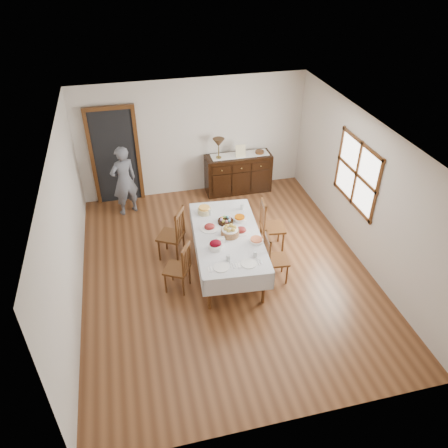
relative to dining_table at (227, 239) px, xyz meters
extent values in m
plane|color=brown|center=(-0.05, -0.05, -0.67)|extent=(6.00, 6.00, 0.00)
cube|color=silver|center=(-0.05, -0.05, 1.93)|extent=(5.00, 6.00, 0.02)
cube|color=silver|center=(-0.05, 2.95, 0.63)|extent=(5.00, 0.02, 2.60)
cube|color=silver|center=(-0.05, -3.05, 0.63)|extent=(5.00, 0.02, 2.60)
cube|color=silver|center=(-2.55, -0.05, 0.63)|extent=(0.02, 6.00, 2.60)
cube|color=silver|center=(2.45, -0.05, 0.63)|extent=(0.02, 6.00, 2.60)
cube|color=white|center=(2.44, 0.25, 0.83)|extent=(0.02, 1.30, 1.10)
cube|color=#522E15|center=(2.43, 0.25, 0.83)|extent=(0.03, 1.46, 1.26)
cube|color=black|center=(-1.75, 2.91, 0.38)|extent=(0.90, 0.06, 2.10)
cube|color=#522E15|center=(-1.75, 2.89, 0.38)|extent=(1.04, 0.08, 2.18)
cube|color=silver|center=(0.00, 0.00, 0.07)|extent=(1.26, 2.26, 0.04)
cylinder|color=#522E15|center=(-0.52, -0.90, -0.32)|extent=(0.06, 0.06, 0.70)
cylinder|color=#522E15|center=(0.36, -0.97, -0.32)|extent=(0.06, 0.06, 0.70)
cylinder|color=#522E15|center=(-0.36, 0.97, -0.32)|extent=(0.06, 0.06, 0.70)
cylinder|color=#522E15|center=(0.52, 0.90, -0.32)|extent=(0.06, 0.06, 0.70)
cube|color=silver|center=(-0.55, 0.05, -0.08)|extent=(0.21, 2.21, 0.34)
cube|color=silver|center=(0.55, -0.05, -0.08)|extent=(0.21, 2.21, 0.34)
cube|color=silver|center=(-0.09, -1.09, -0.08)|extent=(1.12, 0.11, 0.34)
cube|color=silver|center=(0.09, 1.09, -0.08)|extent=(1.12, 0.11, 0.34)
cube|color=#522E15|center=(-0.94, -0.30, -0.25)|extent=(0.53, 0.53, 0.04)
cylinder|color=#522E15|center=(-1.01, -0.08, -0.47)|extent=(0.03, 0.03, 0.40)
cylinder|color=#522E15|center=(-1.16, -0.36, -0.47)|extent=(0.03, 0.03, 0.40)
cylinder|color=#522E15|center=(-0.73, -0.24, -0.47)|extent=(0.03, 0.03, 0.40)
cylinder|color=#522E15|center=(-0.88, -0.51, -0.47)|extent=(0.03, 0.03, 0.40)
cylinder|color=#522E15|center=(-0.71, -0.24, 0.01)|extent=(0.04, 0.04, 0.52)
cylinder|color=#522E15|center=(-0.87, -0.53, 0.01)|extent=(0.04, 0.04, 0.52)
cube|color=#522E15|center=(-0.79, -0.38, 0.23)|extent=(0.21, 0.34, 0.07)
cylinder|color=#522E15|center=(-0.75, -0.31, -0.01)|extent=(0.02, 0.02, 0.43)
cylinder|color=#522E15|center=(-0.79, -0.38, -0.01)|extent=(0.02, 0.02, 0.43)
cylinder|color=#522E15|center=(-0.83, -0.46, -0.01)|extent=(0.02, 0.02, 0.43)
cube|color=#522E15|center=(-0.92, 0.60, -0.21)|extent=(0.59, 0.59, 0.04)
cylinder|color=#522E15|center=(-0.99, 0.84, -0.45)|extent=(0.04, 0.04, 0.44)
cylinder|color=#522E15|center=(-1.16, 0.53, -0.45)|extent=(0.04, 0.04, 0.44)
cylinder|color=#522E15|center=(-0.68, 0.67, -0.45)|extent=(0.04, 0.04, 0.44)
cylinder|color=#522E15|center=(-0.85, 0.36, -0.45)|extent=(0.04, 0.04, 0.44)
cylinder|color=#522E15|center=(-0.66, 0.67, 0.08)|extent=(0.04, 0.04, 0.58)
cylinder|color=#522E15|center=(-0.84, 0.34, 0.08)|extent=(0.04, 0.04, 0.58)
cube|color=#522E15|center=(-0.75, 0.50, 0.33)|extent=(0.23, 0.38, 0.08)
cylinder|color=#522E15|center=(-0.70, 0.59, 0.06)|extent=(0.02, 0.02, 0.47)
cylinder|color=#522E15|center=(-0.75, 0.50, 0.06)|extent=(0.02, 0.02, 0.47)
cylinder|color=#522E15|center=(-0.79, 0.42, 0.06)|extent=(0.02, 0.02, 0.47)
cube|color=#522E15|center=(0.76, -0.46, -0.26)|extent=(0.42, 0.42, 0.04)
cylinder|color=#522E15|center=(0.90, -0.63, -0.47)|extent=(0.03, 0.03, 0.39)
cylinder|color=#522E15|center=(0.93, -0.32, -0.47)|extent=(0.03, 0.03, 0.39)
cylinder|color=#522E15|center=(0.59, -0.60, -0.47)|extent=(0.03, 0.03, 0.39)
cylinder|color=#522E15|center=(0.62, -0.28, -0.47)|extent=(0.03, 0.03, 0.39)
cylinder|color=#522E15|center=(0.57, -0.60, 0.00)|extent=(0.04, 0.04, 0.52)
cylinder|color=#522E15|center=(0.60, -0.27, 0.00)|extent=(0.04, 0.04, 0.52)
cube|color=#522E15|center=(0.58, -0.44, 0.22)|extent=(0.08, 0.37, 0.07)
cylinder|color=#522E15|center=(0.58, -0.52, -0.02)|extent=(0.02, 0.02, 0.42)
cylinder|color=#522E15|center=(0.58, -0.44, -0.02)|extent=(0.02, 0.02, 0.42)
cylinder|color=#522E15|center=(0.59, -0.36, -0.02)|extent=(0.02, 0.02, 0.42)
cube|color=#522E15|center=(0.97, 0.41, -0.20)|extent=(0.49, 0.49, 0.04)
cylinder|color=#522E15|center=(1.13, 0.21, -0.44)|extent=(0.04, 0.04, 0.45)
cylinder|color=#522E15|center=(1.17, 0.56, -0.44)|extent=(0.04, 0.04, 0.45)
cylinder|color=#522E15|center=(0.77, 0.25, -0.44)|extent=(0.04, 0.04, 0.45)
cylinder|color=#522E15|center=(0.82, 0.60, -0.44)|extent=(0.04, 0.04, 0.45)
cylinder|color=#522E15|center=(0.75, 0.24, 0.09)|extent=(0.04, 0.04, 0.59)
cylinder|color=#522E15|center=(0.80, 0.62, 0.09)|extent=(0.04, 0.04, 0.59)
cube|color=#522E15|center=(0.77, 0.43, 0.34)|extent=(0.09, 0.42, 0.08)
cylinder|color=#522E15|center=(0.76, 0.34, 0.07)|extent=(0.02, 0.02, 0.48)
cylinder|color=#522E15|center=(0.77, 0.43, 0.07)|extent=(0.02, 0.02, 0.48)
cylinder|color=#522E15|center=(0.79, 0.52, 0.07)|extent=(0.02, 0.02, 0.48)
cube|color=black|center=(0.92, 2.67, -0.22)|extent=(1.49, 0.50, 0.89)
cube|color=black|center=(0.47, 2.42, 0.04)|extent=(0.42, 0.02, 0.18)
sphere|color=olive|center=(0.47, 2.40, 0.04)|extent=(0.03, 0.03, 0.03)
cube|color=black|center=(0.92, 2.42, 0.04)|extent=(0.42, 0.02, 0.18)
sphere|color=olive|center=(0.92, 2.40, 0.04)|extent=(0.03, 0.03, 0.03)
cube|color=black|center=(1.36, 2.42, 0.04)|extent=(0.42, 0.02, 0.18)
sphere|color=olive|center=(1.36, 2.40, 0.04)|extent=(0.03, 0.03, 0.03)
imported|color=slate|center=(-1.63, 2.33, 0.15)|extent=(0.60, 0.50, 1.64)
cylinder|color=brown|center=(0.03, -0.03, 0.15)|extent=(0.31, 0.31, 0.11)
cylinder|color=white|center=(0.03, -0.03, 0.21)|extent=(0.28, 0.28, 0.02)
sphere|color=#B3913C|center=(0.11, -0.03, 0.24)|extent=(0.08, 0.08, 0.08)
sphere|color=#B3913C|center=(0.07, 0.04, 0.24)|extent=(0.08, 0.08, 0.08)
sphere|color=#B3913C|center=(0.00, 0.04, 0.24)|extent=(0.08, 0.08, 0.08)
sphere|color=#B3913C|center=(-0.04, -0.03, 0.24)|extent=(0.08, 0.08, 0.08)
sphere|color=#B3913C|center=(0.00, -0.10, 0.24)|extent=(0.08, 0.08, 0.08)
sphere|color=#B3913C|center=(0.07, -0.10, 0.24)|extent=(0.08, 0.08, 0.08)
cylinder|color=black|center=(0.05, 0.36, 0.11)|extent=(0.28, 0.28, 0.05)
ellipsoid|color=pink|center=(0.13, 0.36, 0.16)|extent=(0.05, 0.05, 0.06)
ellipsoid|color=#6DDBFC|center=(0.11, 0.42, 0.16)|extent=(0.05, 0.05, 0.06)
ellipsoid|color=#78C666|center=(0.05, 0.44, 0.16)|extent=(0.05, 0.05, 0.06)
ellipsoid|color=#FFAB45|center=(0.00, 0.42, 0.16)|extent=(0.05, 0.05, 0.06)
ellipsoid|color=#B489D8|center=(-0.02, 0.36, 0.16)|extent=(0.05, 0.05, 0.06)
ellipsoid|color=#E9F161|center=(0.00, 0.31, 0.16)|extent=(0.05, 0.05, 0.06)
ellipsoid|color=pink|center=(0.05, 0.28, 0.16)|extent=(0.05, 0.05, 0.06)
ellipsoid|color=#6DDBFC|center=(0.11, 0.31, 0.16)|extent=(0.05, 0.05, 0.06)
cylinder|color=white|center=(-0.26, 0.25, 0.10)|extent=(0.34, 0.34, 0.02)
ellipsoid|color=maroon|center=(-0.26, 0.25, 0.13)|extent=(0.19, 0.16, 0.11)
cylinder|color=white|center=(0.24, 0.02, 0.10)|extent=(0.28, 0.28, 0.01)
ellipsoid|color=maroon|center=(0.24, 0.02, 0.13)|extent=(0.19, 0.16, 0.11)
cylinder|color=white|center=(-0.29, -0.34, 0.13)|extent=(0.23, 0.23, 0.08)
ellipsoid|color=#5B010E|center=(-0.29, -0.34, 0.20)|extent=(0.20, 0.17, 0.11)
cylinder|color=white|center=(0.31, 0.36, 0.12)|extent=(0.22, 0.22, 0.06)
cylinder|color=#D45F01|center=(0.31, 0.36, 0.17)|extent=(0.18, 0.18, 0.03)
cylinder|color=tan|center=(-0.25, 0.75, 0.14)|extent=(0.25, 0.25, 0.10)
cylinder|color=#FFB447|center=(-0.25, 0.75, 0.21)|extent=(0.20, 0.20, 0.04)
cylinder|color=white|center=(0.42, -0.32, 0.11)|extent=(0.24, 0.24, 0.04)
cylinder|color=#E67444|center=(0.42, -0.32, 0.15)|extent=(0.20, 0.20, 0.02)
cube|color=white|center=(-0.16, -0.16, 0.13)|extent=(0.15, 0.10, 0.07)
cylinder|color=white|center=(-0.31, -0.83, 0.10)|extent=(0.25, 0.25, 0.01)
cube|color=white|center=(-0.48, -0.83, 0.09)|extent=(0.09, 0.13, 0.01)
cube|color=#B4B4B9|center=(-0.48, -0.83, 0.10)|extent=(0.03, 0.16, 0.01)
cube|color=#B4B4B9|center=(-0.15, -0.83, 0.09)|extent=(0.03, 0.18, 0.01)
cube|color=#B4B4B9|center=(-0.11, -0.83, 0.09)|extent=(0.03, 0.14, 0.01)
cylinder|color=silver|center=(-0.16, -0.68, 0.14)|extent=(0.07, 0.07, 0.10)
cylinder|color=white|center=(0.13, -0.84, 0.10)|extent=(0.25, 0.25, 0.01)
cube|color=white|center=(-0.04, -0.84, 0.09)|extent=(0.09, 0.13, 0.01)
cube|color=#B4B4B9|center=(-0.04, -0.84, 0.10)|extent=(0.03, 0.16, 0.01)
cube|color=#B4B4B9|center=(0.29, -0.84, 0.09)|extent=(0.03, 0.18, 0.01)
cube|color=#B4B4B9|center=(0.33, -0.84, 0.09)|extent=(0.03, 0.14, 0.01)
cylinder|color=silver|center=(0.28, -0.69, 0.14)|extent=(0.07, 0.07, 0.10)
cylinder|color=silver|center=(-0.16, 0.68, 0.14)|extent=(0.07, 0.07, 0.11)
cylinder|color=silver|center=(0.46, 0.72, 0.14)|extent=(0.07, 0.07, 0.10)
cube|color=white|center=(0.95, 2.70, 0.23)|extent=(1.30, 0.35, 0.01)
cylinder|color=olive|center=(0.46, 2.66, 0.24)|extent=(0.12, 0.12, 0.03)
cylinder|color=olive|center=(0.46, 2.66, 0.38)|extent=(0.02, 0.02, 0.25)
cone|color=#46311D|center=(0.46, 2.66, 0.59)|extent=(0.26, 0.26, 0.18)
cube|color=beige|center=(0.94, 2.60, 0.36)|extent=(0.22, 0.08, 0.28)
cylinder|color=#522E15|center=(1.41, 2.68, 0.25)|extent=(0.20, 0.20, 0.06)
camera|label=1|loc=(-1.48, -5.88, 4.49)|focal=35.00mm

